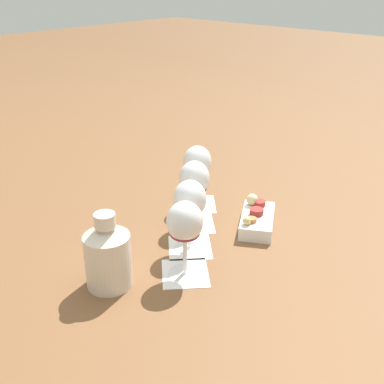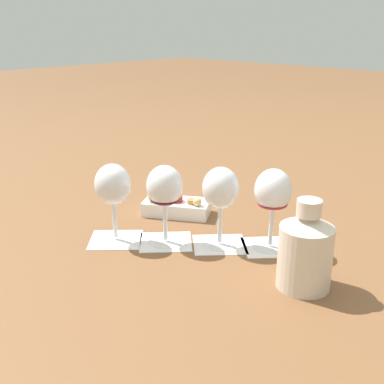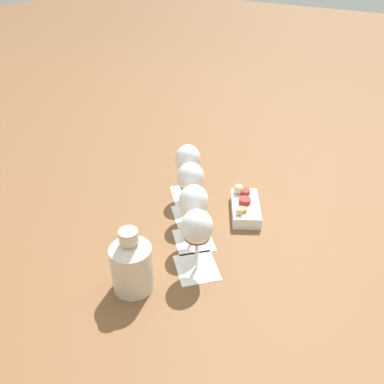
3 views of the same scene
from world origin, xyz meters
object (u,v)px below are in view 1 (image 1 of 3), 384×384
(ceramic_vase, at_px, (108,255))
(wine_glass_0, at_px, (185,226))
(wine_glass_2, at_px, (194,182))
(wine_glass_3, at_px, (197,165))
(snack_dish, at_px, (257,219))
(wine_glass_1, at_px, (190,203))

(ceramic_vase, bearing_deg, wine_glass_0, -33.81)
(wine_glass_2, distance_m, wine_glass_3, 0.11)
(wine_glass_3, bearing_deg, snack_dish, -86.62)
(wine_glass_0, xyz_separation_m, wine_glass_3, (0.27, 0.21, -0.00))
(ceramic_vase, distance_m, snack_dish, 0.43)
(wine_glass_0, height_order, wine_glass_2, same)
(wine_glass_1, xyz_separation_m, wine_glass_2, (0.09, 0.07, 0.00))
(wine_glass_0, distance_m, wine_glass_2, 0.23)
(wine_glass_3, bearing_deg, wine_glass_0, -142.37)
(wine_glass_1, relative_size, wine_glass_2, 1.00)
(wine_glass_1, height_order, wine_glass_2, same)
(wine_glass_3, relative_size, snack_dish, 0.95)
(wine_glass_0, bearing_deg, ceramic_vase, 146.19)
(wine_glass_0, xyz_separation_m, snack_dish, (0.28, 0.01, -0.10))
(wine_glass_3, bearing_deg, ceramic_vase, -164.06)
(ceramic_vase, bearing_deg, wine_glass_2, 8.35)
(wine_glass_0, bearing_deg, wine_glass_1, 37.37)
(wine_glass_0, bearing_deg, wine_glass_2, 37.38)
(wine_glass_0, relative_size, wine_glass_2, 1.00)
(wine_glass_0, distance_m, wine_glass_3, 0.34)
(wine_glass_3, height_order, snack_dish, wine_glass_3)
(wine_glass_3, height_order, ceramic_vase, wine_glass_3)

